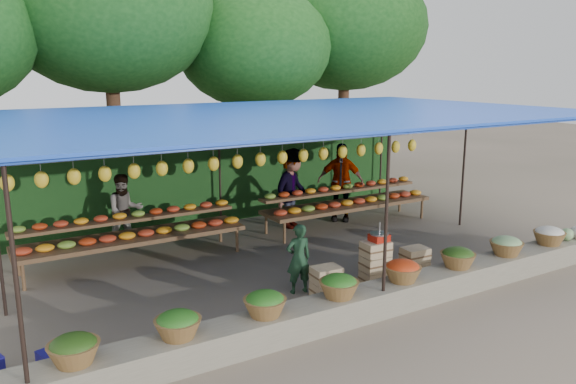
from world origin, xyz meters
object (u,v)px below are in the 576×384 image
weighing_scale (379,237)px  blue_crate_front (59,359)px  vendor_seated (299,259)px  crate_counter (374,268)px

weighing_scale → blue_crate_front: bearing=-178.4°
vendor_seated → blue_crate_front: vendor_seated is taller
crate_counter → weighing_scale: 0.55m
crate_counter → blue_crate_front: 5.03m
vendor_seated → weighing_scale: bearing=173.0°
blue_crate_front → crate_counter: bearing=-14.5°
vendor_seated → blue_crate_front: bearing=17.5°
weighing_scale → blue_crate_front: 5.17m
crate_counter → blue_crate_front: bearing=-178.4°
crate_counter → vendor_seated: 1.34m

